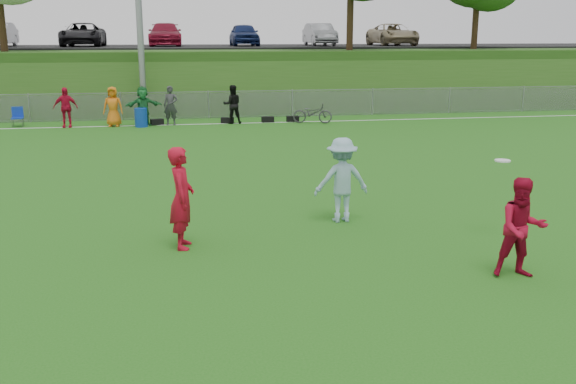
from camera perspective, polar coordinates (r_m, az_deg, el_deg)
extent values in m
plane|color=#1D5F14|center=(11.19, -1.58, -6.44)|extent=(120.00, 120.00, 0.00)
cube|color=white|center=(28.69, -6.83, 6.03)|extent=(60.00, 0.10, 0.01)
cube|color=gray|center=(30.60, -7.08, 7.64)|extent=(58.00, 0.02, 1.20)
cube|color=gray|center=(30.54, -7.12, 8.85)|extent=(58.00, 0.04, 0.04)
cube|color=#255116|center=(41.48, -7.93, 10.48)|extent=(120.00, 18.00, 3.00)
cube|color=black|center=(43.42, -8.10, 12.67)|extent=(120.00, 12.00, 0.10)
imported|color=black|center=(42.74, -17.76, 13.18)|extent=(2.39, 5.18, 1.44)
imported|color=maroon|center=(42.39, -10.87, 13.58)|extent=(2.02, 4.96, 1.44)
imported|color=navy|center=(42.63, -3.94, 13.79)|extent=(1.70, 4.23, 1.44)
imported|color=gray|center=(43.44, 2.83, 13.81)|extent=(1.52, 4.37, 1.44)
imported|color=tan|center=(44.80, 9.27, 13.65)|extent=(2.39, 5.18, 1.44)
imported|color=red|center=(28.92, -19.17, 7.11)|extent=(1.00, 0.42, 1.69)
imported|color=orange|center=(28.68, -15.29, 7.33)|extent=(0.87, 0.60, 1.69)
imported|color=#1D6E30|center=(28.59, -12.76, 7.46)|extent=(1.64, 0.85, 1.69)
imported|color=#333336|center=(28.55, -10.39, 7.57)|extent=(0.69, 0.53, 1.69)
imported|color=black|center=(28.66, -4.97, 7.77)|extent=(0.86, 0.69, 1.69)
cube|color=black|center=(28.75, -11.57, 6.12)|extent=(0.61, 0.42, 0.26)
cube|color=black|center=(28.82, -5.42, 6.35)|extent=(0.61, 0.42, 0.26)
cube|color=black|center=(29.02, -1.82, 6.46)|extent=(0.55, 0.28, 0.26)
cube|color=black|center=(29.20, 0.42, 6.51)|extent=(0.55, 0.29, 0.26)
imported|color=#B00C21|center=(11.95, -9.43, -0.52)|extent=(0.51, 0.73, 1.91)
imported|color=#A20B26|center=(11.06, 20.09, -3.03)|extent=(0.90, 0.76, 1.66)
imported|color=#8BB2C1|center=(13.53, 4.79, 1.07)|extent=(1.18, 0.70, 1.79)
cylinder|color=silver|center=(13.04, 18.53, 2.66)|extent=(0.30, 0.30, 0.03)
cylinder|color=#0E379F|center=(28.26, -12.93, 6.47)|extent=(0.68, 0.68, 0.80)
cube|color=#0F2EA5|center=(29.94, -22.93, 6.07)|extent=(0.50, 0.50, 0.05)
cube|color=#0F2EA5|center=(30.14, -22.91, 6.57)|extent=(0.47, 0.07, 0.46)
imported|color=#333235|center=(28.72, 2.18, 7.04)|extent=(1.84, 1.07, 0.91)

